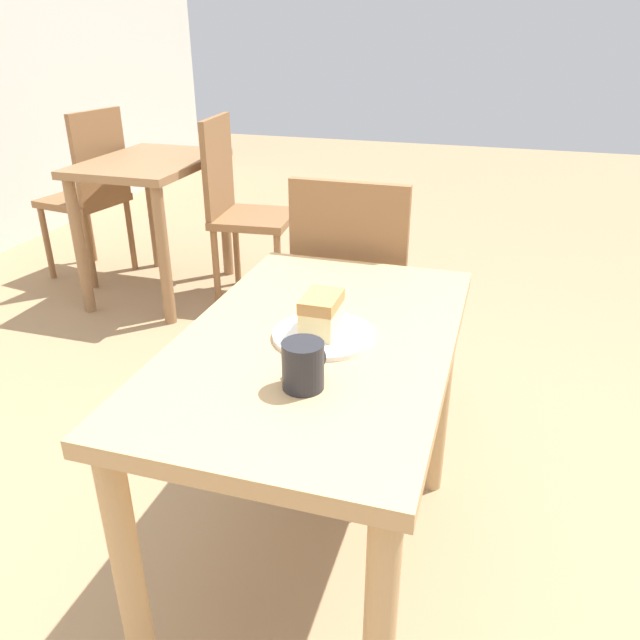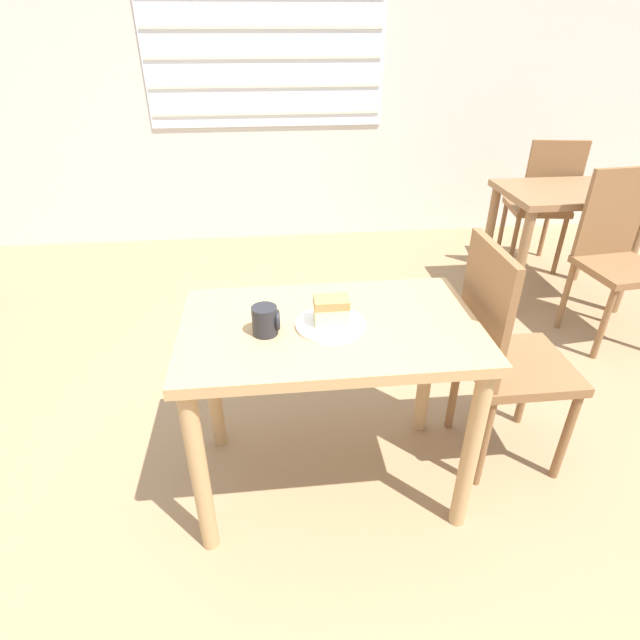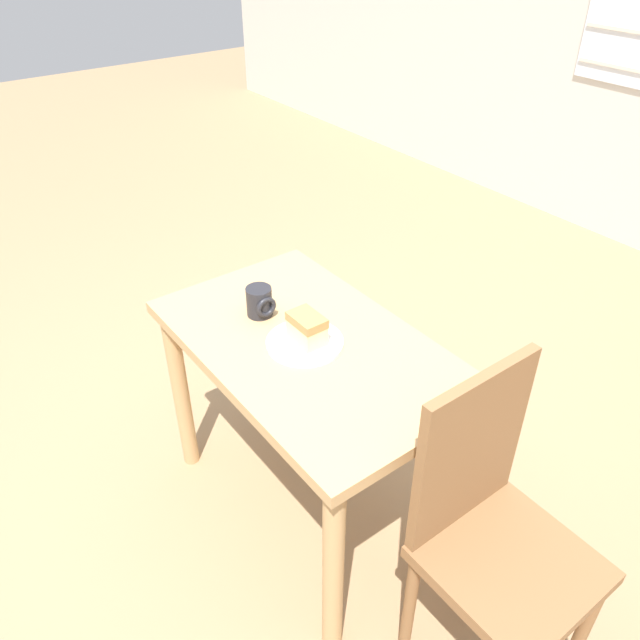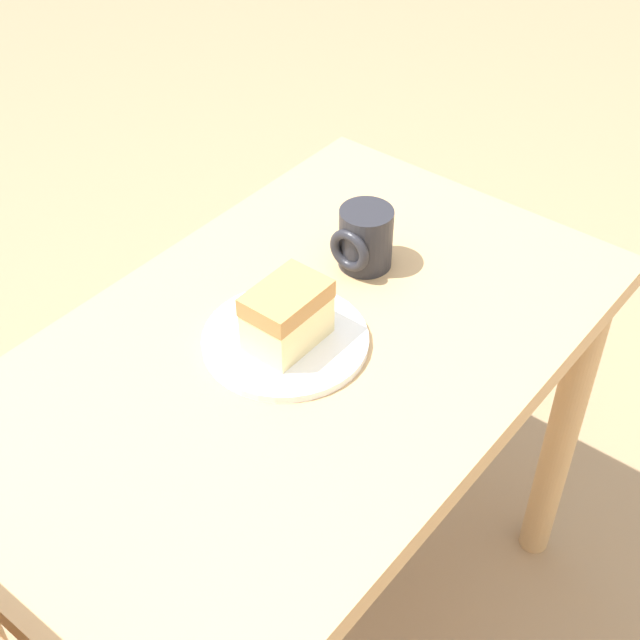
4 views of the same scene
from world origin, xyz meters
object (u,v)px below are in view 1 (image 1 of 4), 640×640
Objects in this scene: chair_far_opposite at (91,190)px; plate at (324,335)px; dining_table_near at (317,383)px; cake_slice at (321,314)px; dining_table_far at (153,187)px; chair_near_window at (355,303)px; chair_far_corner at (240,205)px; coffee_mug at (304,365)px.

plate is (-1.80, -1.95, 0.23)m from chair_far_opposite.
cake_slice is at bearing -77.95° from dining_table_near.
dining_table_far is 3.44× the size of plate.
chair_near_window is 8.41× the size of cake_slice.
plate is at bearing -92.00° from dining_table_near.
coffee_mug is (-1.97, -1.01, 0.28)m from chair_far_corner.
coffee_mug is (-0.22, -0.03, -0.01)m from cake_slice.
coffee_mug reaches higher than plate.
chair_far_opposite is at bearing 44.28° from coffee_mug.
dining_table_near is 0.71m from chair_near_window.
cake_slice is at bearing -156.30° from chair_far_corner.
chair_far_opposite reaches higher than plate.
chair_near_window reaches higher than coffee_mug.
plate is at bearing -139.08° from dining_table_far.
chair_far_opposite is 2.66m from plate.
chair_far_opposite reaches higher than dining_table_near.
plate is 2.05× the size of cake_slice.
cake_slice reaches higher than plate.
dining_table_far is at bearing 40.60° from dining_table_near.
chair_far_opposite is 9.84× the size of coffee_mug.
chair_far_opposite is (0.05, 0.96, 0.00)m from chair_far_corner.
chair_far_opposite reaches higher than cake_slice.
dining_table_far is at bearing -35.93° from chair_near_window.
cake_slice is (-1.75, -0.98, 0.28)m from chair_far_corner.
dining_table_near is 1.05× the size of chair_near_window.
dining_table_far is at bearing 86.17° from chair_far_opposite.
dining_table_near is at bearing 10.39° from coffee_mug.
chair_far_corner is 8.41× the size of cake_slice.
dining_table_near is 8.82× the size of cake_slice.
chair_far_corner is 9.84× the size of coffee_mug.
cake_slice is 1.17× the size of coffee_mug.
chair_far_opposite is 2.66m from cake_slice.
dining_table_far is 0.84× the size of chair_near_window.
dining_table_near is 4.31× the size of plate.
cake_slice reaches higher than dining_table_near.
chair_far_corner is at bearing -82.54° from dining_table_far.
chair_far_opposite is 2.83m from coffee_mug.
dining_table_far is 0.84× the size of chair_far_opposite.
chair_far_opposite is (0.11, 0.48, -0.08)m from dining_table_far.
dining_table_far is 0.50m from chair_far_opposite.
chair_far_opposite is at bearing 76.82° from dining_table_far.
chair_far_opposite is at bearing 47.19° from plate.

